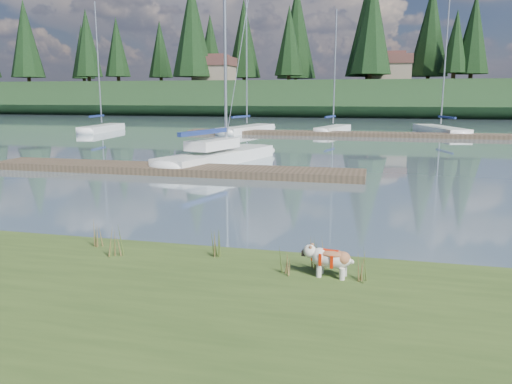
# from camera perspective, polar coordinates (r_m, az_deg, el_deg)

# --- Properties ---
(ground) EXTENTS (200.00, 200.00, 0.00)m
(ground) POSITION_cam_1_polar(r_m,az_deg,el_deg) (40.62, 7.44, 6.44)
(ground) COLOR slate
(ground) RESTS_ON ground
(ridge) EXTENTS (200.00, 20.00, 5.00)m
(ridge) POSITION_cam_1_polar(r_m,az_deg,el_deg) (83.38, 10.74, 10.40)
(ridge) COLOR #1B3218
(ridge) RESTS_ON ground
(bulldog) EXTENTS (0.82, 0.39, 0.49)m
(bulldog) POSITION_cam_1_polar(r_m,az_deg,el_deg) (8.11, 8.49, -7.46)
(bulldog) COLOR silver
(bulldog) RESTS_ON bank
(sailboat_main) EXTENTS (4.13, 8.92, 12.65)m
(sailboat_main) POSITION_cam_1_polar(r_m,az_deg,el_deg) (24.31, -3.49, 4.45)
(sailboat_main) COLOR white
(sailboat_main) RESTS_ON ground
(dock_near) EXTENTS (16.00, 2.00, 0.30)m
(dock_near) POSITION_cam_1_polar(r_m,az_deg,el_deg) (21.20, -9.72, 2.60)
(dock_near) COLOR #4C3D2C
(dock_near) RESTS_ON ground
(dock_far) EXTENTS (26.00, 2.20, 0.30)m
(dock_far) POSITION_cam_1_polar(r_m,az_deg,el_deg) (40.45, 10.28, 6.55)
(dock_far) COLOR #4C3D2C
(dock_far) RESTS_ON ground
(sailboat_bg_0) EXTENTS (2.31, 7.70, 11.04)m
(sailboat_bg_0) POSITION_cam_1_polar(r_m,az_deg,el_deg) (46.93, -16.86, 7.07)
(sailboat_bg_0) COLOR white
(sailboat_bg_0) RESTS_ON ground
(sailboat_bg_1) EXTENTS (3.67, 8.73, 12.73)m
(sailboat_bg_1) POSITION_cam_1_polar(r_m,az_deg,el_deg) (43.88, -0.58, 7.30)
(sailboat_bg_1) COLOR white
(sailboat_bg_1) RESTS_ON ground
(sailboat_bg_2) EXTENTS (2.89, 6.82, 10.20)m
(sailboat_bg_2) POSITION_cam_1_polar(r_m,az_deg,el_deg) (43.95, 9.04, 7.18)
(sailboat_bg_2) COLOR white
(sailboat_bg_2) RESTS_ON ground
(sailboat_bg_3) EXTENTS (4.27, 9.21, 13.21)m
(sailboat_bg_3) POSITION_cam_1_polar(r_m,az_deg,el_deg) (45.73, 19.93, 6.79)
(sailboat_bg_3) COLOR white
(sailboat_bg_3) RESTS_ON ground
(weed_0) EXTENTS (0.17, 0.14, 0.57)m
(weed_0) POSITION_cam_1_polar(r_m,az_deg,el_deg) (9.36, -15.59, -5.64)
(weed_0) COLOR #475B23
(weed_0) RESTS_ON bank
(weed_1) EXTENTS (0.17, 0.14, 0.56)m
(weed_1) POSITION_cam_1_polar(r_m,az_deg,el_deg) (9.02, -4.60, -5.92)
(weed_1) COLOR #475B23
(weed_1) RESTS_ON bank
(weed_2) EXTENTS (0.17, 0.14, 0.59)m
(weed_2) POSITION_cam_1_polar(r_m,az_deg,el_deg) (8.42, 6.94, -7.14)
(weed_2) COLOR #475B23
(weed_2) RESTS_ON bank
(weed_3) EXTENTS (0.17, 0.14, 0.55)m
(weed_3) POSITION_cam_1_polar(r_m,az_deg,el_deg) (10.03, -17.86, -4.70)
(weed_3) COLOR #475B23
(weed_3) RESTS_ON bank
(weed_4) EXTENTS (0.17, 0.14, 0.48)m
(weed_4) POSITION_cam_1_polar(r_m,az_deg,el_deg) (8.15, 3.38, -8.02)
(weed_4) COLOR #475B23
(weed_4) RESTS_ON bank
(weed_5) EXTENTS (0.17, 0.14, 0.59)m
(weed_5) POSITION_cam_1_polar(r_m,az_deg,el_deg) (8.00, 11.82, -8.26)
(weed_5) COLOR #475B23
(weed_5) RESTS_ON bank
(mud_lip) EXTENTS (60.00, 0.50, 0.14)m
(mud_lip) POSITION_cam_1_polar(r_m,az_deg,el_deg) (10.18, -12.39, -7.20)
(mud_lip) COLOR #33281C
(mud_lip) RESTS_ON ground
(conifer_0) EXTENTS (5.72, 5.72, 14.15)m
(conifer_0) POSITION_cam_1_polar(r_m,az_deg,el_deg) (97.86, -24.84, 15.62)
(conifer_0) COLOR #382619
(conifer_0) RESTS_ON ridge
(conifer_1) EXTENTS (4.40, 4.40, 11.30)m
(conifer_1) POSITION_cam_1_polar(r_m,az_deg,el_deg) (92.91, -15.61, 15.67)
(conifer_1) COLOR #382619
(conifer_1) RESTS_ON ridge
(conifer_2) EXTENTS (6.60, 6.60, 16.05)m
(conifer_2) POSITION_cam_1_polar(r_m,az_deg,el_deg) (84.21, -7.31, 18.04)
(conifer_2) COLOR #382619
(conifer_2) RESTS_ON ridge
(conifer_3) EXTENTS (4.84, 4.84, 12.25)m
(conifer_3) POSITION_cam_1_polar(r_m,az_deg,el_deg) (83.93, 3.81, 16.88)
(conifer_3) COLOR #382619
(conifer_3) RESTS_ON ridge
(conifer_4) EXTENTS (6.16, 6.16, 15.10)m
(conifer_4) POSITION_cam_1_polar(r_m,az_deg,el_deg) (76.91, 13.10, 18.18)
(conifer_4) COLOR #382619
(conifer_4) RESTS_ON ridge
(conifer_5) EXTENTS (3.96, 3.96, 10.35)m
(conifer_5) POSITION_cam_1_polar(r_m,az_deg,el_deg) (81.33, 21.87, 15.68)
(conifer_5) COLOR #382619
(conifer_5) RESTS_ON ridge
(house_0) EXTENTS (6.30, 5.30, 4.65)m
(house_0) POSITION_cam_1_polar(r_m,az_deg,el_deg) (84.57, -4.75, 13.82)
(house_0) COLOR gray
(house_0) RESTS_ON ridge
(house_1) EXTENTS (6.30, 5.30, 4.65)m
(house_1) POSITION_cam_1_polar(r_m,az_deg,el_deg) (81.38, 15.14, 13.59)
(house_1) COLOR gray
(house_1) RESTS_ON ridge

